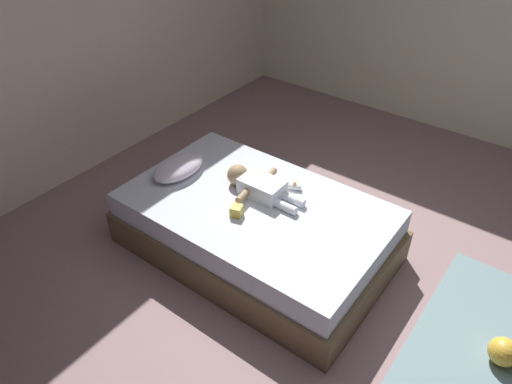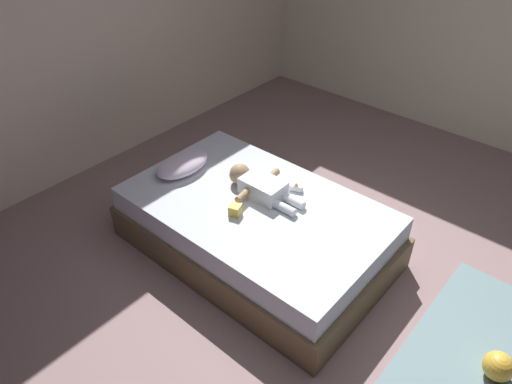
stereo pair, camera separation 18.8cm
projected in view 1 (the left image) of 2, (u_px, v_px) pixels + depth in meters
name	position (u px, v px, depth m)	size (l,w,h in m)	color
ground_plane	(352.00, 307.00, 3.34)	(8.00, 8.00, 0.00)	gray
wall_behind_bed	(50.00, 23.00, 3.93)	(8.00, 0.12, 2.86)	beige
bed	(256.00, 227.00, 3.67)	(1.26, 2.04, 0.48)	brown
pillow	(178.00, 167.00, 3.80)	(0.48, 0.29, 0.12)	silver
baby	(257.00, 185.00, 3.59)	(0.49, 0.66, 0.17)	white
toothbrush	(255.00, 173.00, 3.83)	(0.07, 0.15, 0.02)	#B2289B
rug	(511.00, 355.00, 3.02)	(1.48, 1.16, 0.01)	gray
toy_ball	(503.00, 352.00, 2.93)	(0.18, 0.18, 0.18)	gold
toy_block	(236.00, 211.00, 3.38)	(0.10, 0.10, 0.08)	gold
baby_bottle	(294.00, 186.00, 3.64)	(0.09, 0.12, 0.07)	white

